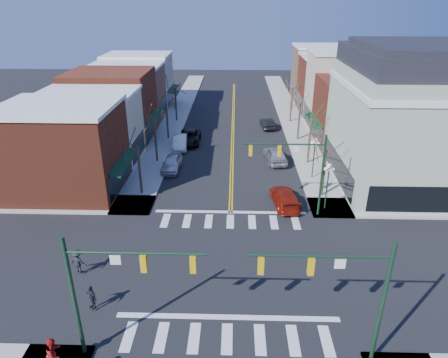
# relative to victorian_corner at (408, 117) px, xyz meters

# --- Properties ---
(ground) EXTENTS (160.00, 160.00, 0.00)m
(ground) POSITION_rel_victorian_corner_xyz_m (-16.50, -14.50, -6.66)
(ground) COLOR black
(ground) RESTS_ON ground
(sidewalk_left) EXTENTS (3.50, 70.00, 0.15)m
(sidewalk_left) POSITION_rel_victorian_corner_xyz_m (-25.25, 5.50, -6.58)
(sidewalk_left) COLOR #9E9B93
(sidewalk_left) RESTS_ON ground
(sidewalk_right) EXTENTS (3.50, 70.00, 0.15)m
(sidewalk_right) POSITION_rel_victorian_corner_xyz_m (-7.75, 5.50, -6.58)
(sidewalk_right) COLOR #9E9B93
(sidewalk_right) RESTS_ON ground
(bldg_left_brick_a) EXTENTS (10.00, 8.50, 8.00)m
(bldg_left_brick_a) POSITION_rel_victorian_corner_xyz_m (-32.00, -2.75, -2.66)
(bldg_left_brick_a) COLOR maroon
(bldg_left_brick_a) RESTS_ON ground
(bldg_left_stucco_a) EXTENTS (10.00, 7.00, 7.50)m
(bldg_left_stucco_a) POSITION_rel_victorian_corner_xyz_m (-32.00, 5.00, -2.91)
(bldg_left_stucco_a) COLOR #BCB49B
(bldg_left_stucco_a) RESTS_ON ground
(bldg_left_brick_b) EXTENTS (10.00, 9.00, 8.50)m
(bldg_left_brick_b) POSITION_rel_victorian_corner_xyz_m (-32.00, 13.00, -2.41)
(bldg_left_brick_b) COLOR maroon
(bldg_left_brick_b) RESTS_ON ground
(bldg_left_tan) EXTENTS (10.00, 7.50, 7.80)m
(bldg_left_tan) POSITION_rel_victorian_corner_xyz_m (-32.00, 21.25, -2.76)
(bldg_left_tan) COLOR #8F664F
(bldg_left_tan) RESTS_ON ground
(bldg_left_stucco_b) EXTENTS (10.00, 8.00, 8.20)m
(bldg_left_stucco_b) POSITION_rel_victorian_corner_xyz_m (-32.00, 29.00, -2.56)
(bldg_left_stucco_b) COLOR #BCB49B
(bldg_left_stucco_b) RESTS_ON ground
(bldg_right_brick_a) EXTENTS (10.00, 8.50, 8.00)m
(bldg_right_brick_a) POSITION_rel_victorian_corner_xyz_m (-1.00, 11.25, -2.66)
(bldg_right_brick_a) COLOR maroon
(bldg_right_brick_a) RESTS_ON ground
(bldg_right_stucco) EXTENTS (10.00, 7.00, 10.00)m
(bldg_right_stucco) POSITION_rel_victorian_corner_xyz_m (-1.00, 19.00, -1.66)
(bldg_right_stucco) COLOR #BCB49B
(bldg_right_stucco) RESTS_ON ground
(bldg_right_brick_b) EXTENTS (10.00, 8.00, 8.50)m
(bldg_right_brick_b) POSITION_rel_victorian_corner_xyz_m (-1.00, 26.50, -2.41)
(bldg_right_brick_b) COLOR maroon
(bldg_right_brick_b) RESTS_ON ground
(bldg_right_tan) EXTENTS (10.00, 8.00, 9.00)m
(bldg_right_tan) POSITION_rel_victorian_corner_xyz_m (-1.00, 34.50, -2.16)
(bldg_right_tan) COLOR #8F664F
(bldg_right_tan) RESTS_ON ground
(victorian_corner) EXTENTS (12.25, 14.25, 13.30)m
(victorian_corner) POSITION_rel_victorian_corner_xyz_m (0.00, 0.00, 0.00)
(victorian_corner) COLOR #A1B098
(victorian_corner) RESTS_ON ground
(traffic_mast_near_left) EXTENTS (6.60, 0.28, 7.20)m
(traffic_mast_near_left) POSITION_rel_victorian_corner_xyz_m (-22.05, -21.90, -1.95)
(traffic_mast_near_left) COLOR #14331E
(traffic_mast_near_left) RESTS_ON ground
(traffic_mast_near_right) EXTENTS (6.60, 0.28, 7.20)m
(traffic_mast_near_right) POSITION_rel_victorian_corner_xyz_m (-10.95, -21.90, -1.95)
(traffic_mast_near_right) COLOR #14331E
(traffic_mast_near_right) RESTS_ON ground
(traffic_mast_far_right) EXTENTS (6.60, 0.28, 7.20)m
(traffic_mast_far_right) POSITION_rel_victorian_corner_xyz_m (-10.95, -7.10, -1.95)
(traffic_mast_far_right) COLOR #14331E
(traffic_mast_far_right) RESTS_ON ground
(lamppost_corner) EXTENTS (0.36, 0.36, 4.33)m
(lamppost_corner) POSITION_rel_victorian_corner_xyz_m (-8.30, -6.00, -3.70)
(lamppost_corner) COLOR #14331E
(lamppost_corner) RESTS_ON ground
(lamppost_midblock) EXTENTS (0.36, 0.36, 4.33)m
(lamppost_midblock) POSITION_rel_victorian_corner_xyz_m (-8.30, 0.50, -3.70)
(lamppost_midblock) COLOR #14331E
(lamppost_midblock) RESTS_ON ground
(tree_left_a) EXTENTS (0.24, 0.24, 4.76)m
(tree_left_a) POSITION_rel_victorian_corner_xyz_m (-24.90, -3.50, -4.28)
(tree_left_a) COLOR #382B21
(tree_left_a) RESTS_ON ground
(tree_left_b) EXTENTS (0.24, 0.24, 5.04)m
(tree_left_b) POSITION_rel_victorian_corner_xyz_m (-24.90, 4.50, -4.14)
(tree_left_b) COLOR #382B21
(tree_left_b) RESTS_ON ground
(tree_left_c) EXTENTS (0.24, 0.24, 4.55)m
(tree_left_c) POSITION_rel_victorian_corner_xyz_m (-24.90, 12.50, -4.38)
(tree_left_c) COLOR #382B21
(tree_left_c) RESTS_ON ground
(tree_left_d) EXTENTS (0.24, 0.24, 4.90)m
(tree_left_d) POSITION_rel_victorian_corner_xyz_m (-24.90, 20.50, -4.21)
(tree_left_d) COLOR #382B21
(tree_left_d) RESTS_ON ground
(tree_right_a) EXTENTS (0.24, 0.24, 4.62)m
(tree_right_a) POSITION_rel_victorian_corner_xyz_m (-8.10, -3.50, -4.35)
(tree_right_a) COLOR #382B21
(tree_right_a) RESTS_ON ground
(tree_right_b) EXTENTS (0.24, 0.24, 5.18)m
(tree_right_b) POSITION_rel_victorian_corner_xyz_m (-8.10, 4.50, -4.07)
(tree_right_b) COLOR #382B21
(tree_right_b) RESTS_ON ground
(tree_right_c) EXTENTS (0.24, 0.24, 4.83)m
(tree_right_c) POSITION_rel_victorian_corner_xyz_m (-8.10, 12.50, -4.24)
(tree_right_c) COLOR #382B21
(tree_right_c) RESTS_ON ground
(tree_right_d) EXTENTS (0.24, 0.24, 4.97)m
(tree_right_d) POSITION_rel_victorian_corner_xyz_m (-8.10, 20.50, -4.17)
(tree_right_d) COLOR #382B21
(tree_right_d) RESTS_ON ground
(car_left_near) EXTENTS (2.00, 4.62, 1.55)m
(car_left_near) POSITION_rel_victorian_corner_xyz_m (-22.90, 2.31, -5.88)
(car_left_near) COLOR silver
(car_left_near) RESTS_ON ground
(car_left_mid) EXTENTS (2.04, 4.75, 1.52)m
(car_left_mid) POSITION_rel_victorian_corner_xyz_m (-22.90, 9.08, -5.90)
(car_left_mid) COLOR white
(car_left_mid) RESTS_ON ground
(car_left_far) EXTENTS (2.61, 5.58, 1.54)m
(car_left_far) POSITION_rel_victorian_corner_xyz_m (-21.92, 10.86, -5.89)
(car_left_far) COLOR black
(car_left_far) RESTS_ON ground
(car_right_near) EXTENTS (2.59, 5.26, 1.47)m
(car_right_near) POSITION_rel_victorian_corner_xyz_m (-11.70, -5.26, -5.92)
(car_right_near) COLOR maroon
(car_right_near) RESTS_ON ground
(car_right_mid) EXTENTS (2.65, 5.26, 1.72)m
(car_right_mid) POSITION_rel_victorian_corner_xyz_m (-11.69, 4.93, -5.80)
(car_right_mid) COLOR #B5B5BA
(car_right_mid) RESTS_ON ground
(car_right_far) EXTENTS (1.97, 4.41, 1.41)m
(car_right_far) POSITION_rel_victorian_corner_xyz_m (-11.70, 17.41, -5.95)
(car_right_far) COLOR black
(car_right_far) RESTS_ON ground
(pedestrian_red_b) EXTENTS (0.88, 1.05, 1.94)m
(pedestrian_red_b) POSITION_rel_victorian_corner_xyz_m (-24.90, -22.96, -5.54)
(pedestrian_red_b) COLOR #A91512
(pedestrian_red_b) RESTS_ON sidewalk_left
(pedestrian_dark_a) EXTENTS (0.96, 0.91, 1.60)m
(pedestrian_dark_a) POSITION_rel_victorian_corner_xyz_m (-24.51, -18.69, -5.71)
(pedestrian_dark_a) COLOR #202228
(pedestrian_dark_a) RESTS_ON sidewalk_left
(pedestrian_dark_b) EXTENTS (1.23, 0.89, 1.71)m
(pedestrian_dark_b) POSITION_rel_victorian_corner_xyz_m (-26.50, -15.38, -5.65)
(pedestrian_dark_b) COLOR black
(pedestrian_dark_b) RESTS_ON sidewalk_left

